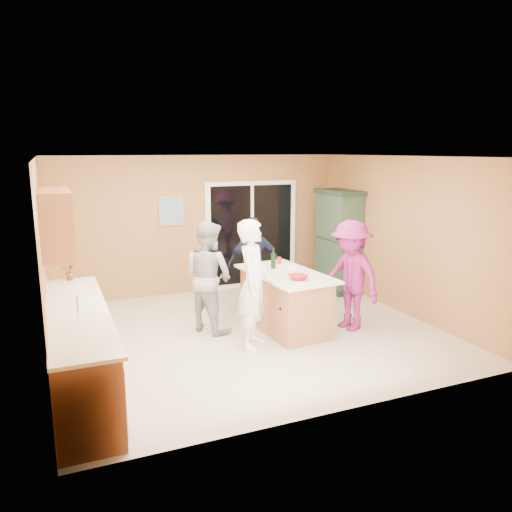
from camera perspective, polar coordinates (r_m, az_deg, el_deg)
name	(u,v)px	position (r m, az deg, el deg)	size (l,w,h in m)	color
floor	(249,333)	(7.58, -0.76, -8.77)	(5.50, 5.50, 0.00)	beige
ceiling	(249,157)	(7.09, -0.82, 11.28)	(5.50, 5.00, 0.10)	white
wall_back	(200,225)	(9.56, -6.42, 3.58)	(5.50, 0.10, 2.60)	tan
wall_front	(343,293)	(5.06, 9.89, -4.15)	(5.50, 0.10, 2.60)	tan
wall_left	(44,265)	(6.72, -23.08, -0.91)	(0.10, 5.00, 2.60)	tan
wall_right	(403,236)	(8.62, 16.43, 2.24)	(0.10, 5.00, 2.60)	tan
left_cabinet_run	(80,355)	(5.96, -19.45, -10.66)	(0.65, 3.05, 1.24)	#AD6943
upper_cabinets	(55,220)	(6.43, -21.94, 3.85)	(0.35, 1.60, 0.75)	#AD6943
sliding_door	(252,234)	(9.91, -0.49, 2.49)	(1.90, 0.07, 2.10)	white
framed_picture	(171,210)	(9.36, -9.66, 5.16)	(0.46, 0.04, 0.56)	tan
kitchen_island	(285,303)	(7.63, 3.34, -5.34)	(1.06, 1.76, 0.89)	#AD6943
green_hutch	(338,242)	(9.78, 9.38, 1.61)	(0.56, 1.06, 1.95)	#1E3022
woman_white	(253,284)	(6.82, -0.32, -3.26)	(0.65, 0.43, 1.79)	white
woman_grey	(208,276)	(7.52, -5.47, -2.33)	(0.81, 0.63, 1.67)	#99999C
woman_navy	(254,263)	(8.52, -0.24, -0.84)	(0.93, 0.39, 1.59)	#181936
woman_magenta	(350,275)	(7.66, 10.74, -2.20)	(1.08, 0.62, 1.68)	#7B1A54
serving_bowl	(298,277)	(7.12, 4.86, -2.41)	(0.26, 0.26, 0.06)	#AC1913
tulip_vase	(69,267)	(7.27, -20.63, -1.14)	(0.20, 0.14, 0.39)	#AE111A
tumbler_near	(251,262)	(7.94, -0.52, -0.66)	(0.08, 0.08, 0.12)	#AC1913
tumbler_far	(279,260)	(8.07, 2.64, -0.51)	(0.07, 0.07, 0.11)	#AC1913
wine_bottle	(273,260)	(7.73, 1.99, -0.50)	(0.08, 0.08, 0.33)	black
white_plate	(292,266)	(7.86, 4.17, -1.19)	(0.24, 0.24, 0.02)	white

